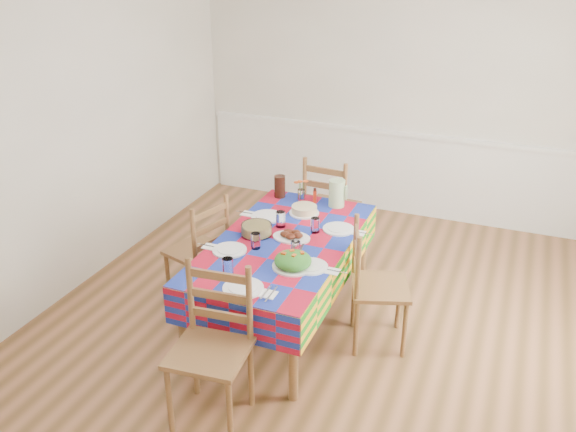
# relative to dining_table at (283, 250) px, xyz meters

# --- Properties ---
(room) EXTENTS (4.58, 5.08, 2.78)m
(room) POSITION_rel_dining_table_xyz_m (0.38, -0.08, 0.72)
(room) COLOR brown
(room) RESTS_ON ground
(wainscot) EXTENTS (4.41, 0.06, 0.92)m
(wainscot) POSITION_rel_dining_table_xyz_m (0.38, 2.41, -0.14)
(wainscot) COLOR white
(wainscot) RESTS_ON room
(dining_table) EXTENTS (0.98, 1.81, 0.71)m
(dining_table) POSITION_rel_dining_table_xyz_m (0.00, 0.00, 0.00)
(dining_table) COLOR brown
(dining_table) RESTS_ON room
(setting_near_head) EXTENTS (0.44, 0.29, 0.13)m
(setting_near_head) POSITION_rel_dining_table_xyz_m (-0.03, -0.69, 0.11)
(setting_near_head) COLOR white
(setting_near_head) RESTS_ON dining_table
(setting_left_near) EXTENTS (0.46, 0.27, 0.12)m
(setting_left_near) POSITION_rel_dining_table_xyz_m (-0.25, -0.26, 0.10)
(setting_left_near) COLOR white
(setting_left_near) RESTS_ON dining_table
(setting_left_far) EXTENTS (0.49, 0.29, 0.13)m
(setting_left_far) POSITION_rel_dining_table_xyz_m (-0.23, 0.29, 0.11)
(setting_left_far) COLOR white
(setting_left_far) RESTS_ON dining_table
(setting_right_near) EXTENTS (0.46, 0.27, 0.12)m
(setting_right_near) POSITION_rel_dining_table_xyz_m (0.28, -0.26, 0.10)
(setting_right_near) COLOR white
(setting_right_near) RESTS_ON dining_table
(setting_right_far) EXTENTS (0.47, 0.27, 0.12)m
(setting_right_far) POSITION_rel_dining_table_xyz_m (0.28, 0.29, 0.10)
(setting_right_far) COLOR white
(setting_right_far) RESTS_ON dining_table
(meat_platter) EXTENTS (0.29, 0.21, 0.06)m
(meat_platter) POSITION_rel_dining_table_xyz_m (0.04, 0.06, 0.10)
(meat_platter) COLOR white
(meat_platter) RESTS_ON dining_table
(salad_platter) EXTENTS (0.29, 0.29, 0.12)m
(salad_platter) POSITION_rel_dining_table_xyz_m (0.21, -0.35, 0.12)
(salad_platter) COLOR white
(salad_platter) RESTS_ON dining_table
(pasta_bowl) EXTENTS (0.24, 0.24, 0.09)m
(pasta_bowl) POSITION_rel_dining_table_xyz_m (-0.23, 0.02, 0.12)
(pasta_bowl) COLOR white
(pasta_bowl) RESTS_ON dining_table
(cake) EXTENTS (0.25, 0.25, 0.07)m
(cake) POSITION_rel_dining_table_xyz_m (-0.03, 0.52, 0.11)
(cake) COLOR white
(cake) RESTS_ON dining_table
(serving_utensils) EXTENTS (0.12, 0.28, 0.01)m
(serving_utensils) POSITION_rel_dining_table_xyz_m (0.15, -0.12, 0.08)
(serving_utensils) COLOR black
(serving_utensils) RESTS_ON dining_table
(flower_vase) EXTENTS (0.12, 0.10, 0.20)m
(flower_vase) POSITION_rel_dining_table_xyz_m (-0.15, 0.76, 0.16)
(flower_vase) COLOR white
(flower_vase) RESTS_ON dining_table
(hot_sauce) EXTENTS (0.03, 0.03, 0.13)m
(hot_sauce) POSITION_rel_dining_table_xyz_m (-0.03, 0.77, 0.14)
(hot_sauce) COLOR red
(hot_sauce) RESTS_ON dining_table
(green_pitcher) EXTENTS (0.14, 0.14, 0.23)m
(green_pitcher) POSITION_rel_dining_table_xyz_m (0.17, 0.77, 0.19)
(green_pitcher) COLOR #ACD596
(green_pitcher) RESTS_ON dining_table
(tea_pitcher) EXTENTS (0.10, 0.10, 0.19)m
(tea_pitcher) POSITION_rel_dining_table_xyz_m (-0.35, 0.77, 0.17)
(tea_pitcher) COLOR black
(tea_pitcher) RESTS_ON dining_table
(name_card) EXTENTS (0.07, 0.02, 0.02)m
(name_card) POSITION_rel_dining_table_xyz_m (0.00, -0.89, 0.08)
(name_card) COLOR white
(name_card) RESTS_ON dining_table
(chair_near) EXTENTS (0.49, 0.47, 1.03)m
(chair_near) POSITION_rel_dining_table_xyz_m (-0.00, -1.13, -0.12)
(chair_near) COLOR brown
(chair_near) RESTS_ON room
(chair_far) EXTENTS (0.48, 0.46, 1.01)m
(chair_far) POSITION_rel_dining_table_xyz_m (-0.00, 1.14, -0.13)
(chair_far) COLOR brown
(chair_far) RESTS_ON room
(chair_left) EXTENTS (0.51, 0.52, 0.96)m
(chair_left) POSITION_rel_dining_table_xyz_m (-0.72, -0.01, -0.16)
(chair_left) COLOR brown
(chair_left) RESTS_ON room
(chair_right) EXTENTS (0.52, 0.54, 0.97)m
(chair_right) POSITION_rel_dining_table_xyz_m (0.72, -0.01, -0.15)
(chair_right) COLOR brown
(chair_right) RESTS_ON room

